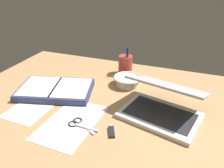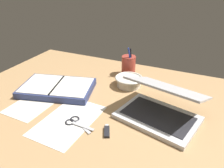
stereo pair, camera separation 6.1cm
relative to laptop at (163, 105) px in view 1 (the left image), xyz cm
name	(u,v)px [view 1 (the left image)]	position (x,y,z in cm)	size (l,w,h in cm)	color
desk_top	(106,107)	(-24.53, -1.37, -5.71)	(140.00, 100.00, 2.00)	tan
laptop	(163,105)	(0.00, 0.00, 0.00)	(35.98, 33.52, 15.87)	silver
bowl	(127,80)	(-21.00, 19.51, -1.92)	(14.36, 14.36, 4.98)	silver
pen_cup	(125,65)	(-26.10, 32.35, 0.83)	(7.75, 7.75, 16.76)	#9E382D
planner	(56,90)	(-51.14, -0.17, -2.96)	(38.77, 29.82, 3.68)	navy
scissors	(78,124)	(-29.52, -17.93, -4.37)	(13.01, 7.54, 0.80)	#B7B7BC
paper_sheet_front	(71,122)	(-32.68, -17.78, -4.63)	(18.78, 30.00, 0.16)	white
paper_sheet_beside_planner	(34,106)	(-53.80, -13.59, -4.63)	(16.02, 24.56, 0.16)	silver
usb_drive	(112,132)	(-15.56, -17.94, -4.21)	(4.54, 7.19, 1.00)	black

